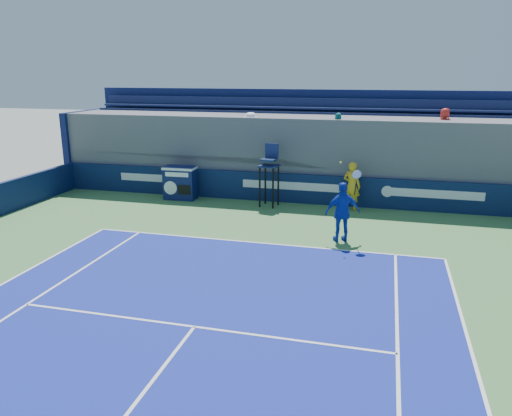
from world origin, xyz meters
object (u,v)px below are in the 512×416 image
(ball_person, at_px, (352,186))
(tennis_player, at_px, (343,212))
(match_clock, at_px, (180,182))
(umpire_chair, at_px, (270,168))

(ball_person, relative_size, tennis_player, 0.73)
(match_clock, relative_size, umpire_chair, 0.56)
(match_clock, bearing_deg, umpire_chair, -2.15)
(umpire_chair, distance_m, tennis_player, 4.85)
(tennis_player, bearing_deg, umpire_chair, 131.43)
(ball_person, height_order, tennis_player, tennis_player)
(umpire_chair, bearing_deg, ball_person, 4.32)
(match_clock, xyz_separation_m, umpire_chair, (3.86, -0.14, 0.79))
(ball_person, bearing_deg, match_clock, 19.99)
(ball_person, bearing_deg, tennis_player, 109.20)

